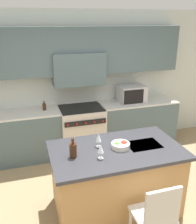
% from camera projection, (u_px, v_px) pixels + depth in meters
% --- Properties ---
extents(ground_plane, '(10.00, 10.00, 0.00)m').
position_uv_depth(ground_plane, '(116.00, 218.00, 3.36)').
color(ground_plane, '#997F5B').
extents(back_cabinetry, '(10.00, 0.46, 2.70)m').
position_uv_depth(back_cabinetry, '(77.00, 69.00, 4.78)').
color(back_cabinetry, silver).
rests_on(back_cabinetry, ground_plane).
extents(back_counter, '(3.99, 0.62, 0.93)m').
position_uv_depth(back_counter, '(81.00, 129.00, 4.95)').
color(back_counter, '#4C6066').
rests_on(back_counter, ground_plane).
extents(range_stove, '(0.84, 0.70, 0.92)m').
position_uv_depth(range_stove, '(82.00, 130.00, 4.94)').
color(range_stove, beige).
rests_on(range_stove, ground_plane).
extents(microwave, '(0.52, 0.42, 0.34)m').
position_uv_depth(microwave, '(132.00, 94.00, 5.02)').
color(microwave, '#B7B7BC').
rests_on(microwave, back_counter).
extents(kitchen_island, '(1.71, 1.00, 0.94)m').
position_uv_depth(kitchen_island, '(116.00, 179.00, 3.38)').
color(kitchen_island, '#B7844C').
rests_on(kitchen_island, ground_plane).
extents(island_chair, '(0.42, 0.40, 0.94)m').
position_uv_depth(island_chair, '(156.00, 215.00, 2.68)').
color(island_chair, beige).
rests_on(island_chair, ground_plane).
extents(wine_bottle, '(0.09, 0.09, 0.25)m').
position_uv_depth(wine_bottle, '(73.00, 150.00, 2.99)').
color(wine_bottle, '#422314').
rests_on(wine_bottle, kitchen_island).
extents(wine_glass_near, '(0.07, 0.07, 0.19)m').
position_uv_depth(wine_glass_near, '(101.00, 149.00, 2.95)').
color(wine_glass_near, white).
rests_on(wine_glass_near, kitchen_island).
extents(wine_glass_far, '(0.07, 0.07, 0.19)m').
position_uv_depth(wine_glass_far, '(99.00, 138.00, 3.22)').
color(wine_glass_far, white).
rests_on(wine_glass_far, kitchen_island).
extents(fruit_bowl, '(0.24, 0.24, 0.10)m').
position_uv_depth(fruit_bowl, '(121.00, 145.00, 3.22)').
color(fruit_bowl, silver).
rests_on(fruit_bowl, kitchen_island).
extents(oil_bottle_on_counter, '(0.07, 0.07, 0.18)m').
position_uv_depth(oil_bottle_on_counter, '(44.00, 107.00, 4.61)').
color(oil_bottle_on_counter, '#422314').
rests_on(oil_bottle_on_counter, back_counter).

